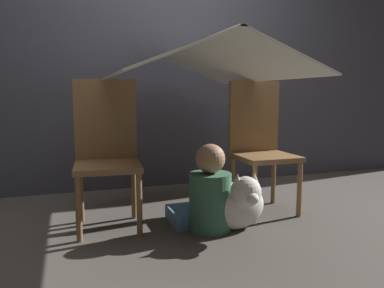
# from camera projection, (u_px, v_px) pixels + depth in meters

# --- Properties ---
(ground_plane) EXTENTS (8.80, 8.80, 0.00)m
(ground_plane) POSITION_uv_depth(u_px,v_px,m) (201.00, 229.00, 2.46)
(ground_plane) COLOR #47423D
(wall_back) EXTENTS (7.00, 0.05, 2.50)m
(wall_back) POSITION_uv_depth(u_px,v_px,m) (156.00, 55.00, 3.49)
(wall_back) COLOR #3D3D47
(wall_back) RESTS_ON ground_plane
(chair_left) EXTENTS (0.45, 0.45, 0.98)m
(chair_left) POSITION_uv_depth(u_px,v_px,m) (107.00, 149.00, 2.48)
(chair_left) COLOR brown
(chair_left) RESTS_ON ground_plane
(chair_right) EXTENTS (0.42, 0.42, 0.98)m
(chair_right) POSITION_uv_depth(u_px,v_px,m) (260.00, 142.00, 2.84)
(chair_right) COLOR brown
(chair_right) RESTS_ON ground_plane
(sheet_canopy) EXTENTS (1.15, 1.55, 0.23)m
(sheet_canopy) POSITION_uv_depth(u_px,v_px,m) (192.00, 62.00, 2.50)
(sheet_canopy) COLOR silver
(person_front) EXTENTS (0.27, 0.27, 0.57)m
(person_front) POSITION_uv_depth(u_px,v_px,m) (210.00, 193.00, 2.41)
(person_front) COLOR #38664C
(person_front) RESTS_ON ground_plane
(dog) EXTENTS (0.40, 0.39, 0.41)m
(dog) POSITION_uv_depth(u_px,v_px,m) (237.00, 203.00, 2.40)
(dog) COLOR silver
(dog) RESTS_ON ground_plane
(floor_cushion) EXTENTS (0.38, 0.31, 0.10)m
(floor_cushion) POSITION_uv_depth(u_px,v_px,m) (197.00, 215.00, 2.59)
(floor_cushion) COLOR #4C7FB2
(floor_cushion) RESTS_ON ground_plane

